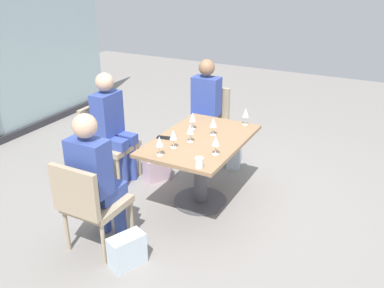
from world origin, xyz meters
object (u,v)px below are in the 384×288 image
at_px(wine_glass_6, 213,123).
at_px(person_far_right, 204,105).
at_px(person_far_left, 95,174).
at_px(handbag_0, 234,155).
at_px(chair_near_window, 106,138).
at_px(wine_glass_0, 190,129).
at_px(coffee_cup, 199,163).
at_px(person_near_window, 112,123).
at_px(dining_table_main, 201,156).
at_px(wine_glass_1, 173,135).
at_px(cell_phone_on_table, 164,138).
at_px(handbag_2, 157,169).
at_px(chair_far_left, 89,201).
at_px(chair_far_right, 208,118).
at_px(handbag_1, 127,250).
at_px(wine_glass_4, 246,113).
at_px(wine_glass_2, 216,141).
at_px(wine_glass_3, 159,142).
at_px(wine_glass_5, 193,117).

bearing_deg(wine_glass_6, person_far_right, 31.04).
bearing_deg(person_far_left, handbag_0, -12.89).
xyz_separation_m(chair_near_window, wine_glass_6, (0.14, -1.28, 0.37)).
bearing_deg(wine_glass_0, coffee_cup, -144.16).
xyz_separation_m(chair_near_window, person_near_window, (-0.00, -0.11, 0.20)).
bearing_deg(coffee_cup, dining_table_main, 25.10).
distance_m(wine_glass_1, cell_phone_on_table, 0.29).
bearing_deg(handbag_2, chair_far_left, -144.52).
xyz_separation_m(chair_far_right, wine_glass_6, (-1.01, -0.54, 0.37)).
bearing_deg(person_near_window, person_far_right, -30.87).
xyz_separation_m(person_near_window, wine_glass_6, (0.14, -1.17, 0.16)).
xyz_separation_m(handbag_0, handbag_1, (-2.14, 0.08, 0.00)).
bearing_deg(cell_phone_on_table, wine_glass_4, -50.96).
relative_size(person_far_left, wine_glass_6, 6.81).
bearing_deg(handbag_2, dining_table_main, -79.78).
distance_m(person_far_right, handbag_2, 1.02).
xyz_separation_m(wine_glass_2, wine_glass_3, (-0.25, 0.44, 0.00)).
relative_size(person_far_left, handbag_0, 4.20).
xyz_separation_m(handbag_1, handbag_2, (1.38, 0.56, 0.00)).
xyz_separation_m(wine_glass_4, wine_glass_6, (-0.42, 0.18, 0.00)).
distance_m(wine_glass_1, wine_glass_4, 0.96).
bearing_deg(wine_glass_2, person_near_window, 78.88).
distance_m(chair_far_right, person_far_right, 0.23).
height_order(dining_table_main, person_far_left, person_far_left).
height_order(person_far_right, person_near_window, same).
distance_m(dining_table_main, handbag_1, 1.24).
relative_size(dining_table_main, chair_far_left, 1.45).
height_order(chair_far_left, handbag_0, chair_far_left).
xyz_separation_m(person_far_left, wine_glass_1, (0.72, -0.35, 0.16)).
distance_m(wine_glass_0, wine_glass_6, 0.29).
bearing_deg(handbag_0, wine_glass_6, 168.83).
distance_m(person_near_window, wine_glass_5, 0.94).
bearing_deg(handbag_0, cell_phone_on_table, 147.33).
relative_size(wine_glass_3, handbag_1, 0.62).
relative_size(dining_table_main, wine_glass_4, 6.83).
relative_size(chair_near_window, wine_glass_0, 4.70).
relative_size(chair_far_right, wine_glass_6, 4.70).
distance_m(person_far_left, wine_glass_1, 0.82).
height_order(chair_far_left, chair_near_window, same).
xyz_separation_m(wine_glass_3, wine_glass_5, (0.70, 0.03, 0.00)).
distance_m(person_far_right, wine_glass_3, 1.60).
relative_size(wine_glass_2, handbag_1, 0.62).
xyz_separation_m(wine_glass_5, cell_phone_on_table, (-0.34, 0.14, -0.13)).
distance_m(cell_phone_on_table, handbag_2, 0.77).
xyz_separation_m(dining_table_main, wine_glass_1, (-0.32, 0.13, 0.32)).
bearing_deg(wine_glass_1, chair_near_window, 73.45).
relative_size(chair_far_right, person_near_window, 0.69).
bearing_deg(chair_far_left, wine_glass_5, -12.08).
height_order(chair_near_window, wine_glass_1, wine_glass_1).
bearing_deg(chair_far_right, chair_near_window, 147.54).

